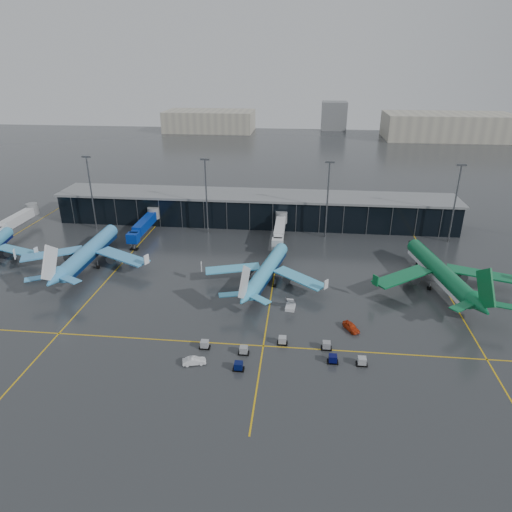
# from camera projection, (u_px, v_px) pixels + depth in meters

# --- Properties ---
(ground) EXTENTS (600.00, 600.00, 0.00)m
(ground) POSITION_uv_depth(u_px,v_px,m) (228.00, 308.00, 110.14)
(ground) COLOR #282B2D
(ground) RESTS_ON ground
(terminal_pier) EXTENTS (142.00, 17.00, 10.70)m
(terminal_pier) POSITION_uv_depth(u_px,v_px,m) (255.00, 208.00, 164.44)
(terminal_pier) COLOR black
(terminal_pier) RESTS_ON ground
(jet_bridges) EXTENTS (94.00, 27.50, 7.20)m
(jet_bridges) POSITION_uv_depth(u_px,v_px,m) (144.00, 225.00, 150.81)
(jet_bridges) COLOR #595B60
(jet_bridges) RESTS_ON ground
(flood_masts) EXTENTS (203.00, 0.50, 25.50)m
(flood_masts) POSITION_uv_depth(u_px,v_px,m) (266.00, 195.00, 149.66)
(flood_masts) COLOR #595B60
(flood_masts) RESTS_ON ground
(distant_hangars) EXTENTS (260.00, 71.00, 22.00)m
(distant_hangars) POSITION_uv_depth(u_px,v_px,m) (349.00, 123.00, 347.84)
(distant_hangars) COLOR #B2AD99
(distant_hangars) RESTS_ON ground
(taxi_lines) EXTENTS (220.00, 120.00, 0.02)m
(taxi_lines) POSITION_uv_depth(u_px,v_px,m) (272.00, 289.00, 118.84)
(taxi_lines) COLOR gold
(taxi_lines) RESTS_ON ground
(airliner_arkefly) EXTENTS (39.87, 45.32, 13.83)m
(airliner_arkefly) POSITION_uv_depth(u_px,v_px,m) (88.00, 243.00, 129.88)
(airliner_arkefly) COLOR #4198D5
(airliner_arkefly) RESTS_ON ground
(airliner_klm_near) EXTENTS (42.39, 46.10, 12.19)m
(airliner_klm_near) POSITION_uv_depth(u_px,v_px,m) (267.00, 262.00, 119.97)
(airliner_klm_near) COLOR #43ADDC
(airliner_klm_near) RESTS_ON ground
(airliner_aer_lingus) EXTENTS (47.44, 51.89, 13.96)m
(airliner_aer_lingus) POSITION_uv_depth(u_px,v_px,m) (441.00, 262.00, 117.90)
(airliner_aer_lingus) COLOR #0B6136
(airliner_aer_lingus) RESTS_ON ground
(baggage_carts) EXTENTS (34.08, 11.11, 1.70)m
(baggage_carts) POSITION_uv_depth(u_px,v_px,m) (284.00, 353.00, 92.12)
(baggage_carts) COLOR black
(baggage_carts) RESTS_ON ground
(mobile_airstair) EXTENTS (2.49, 3.39, 3.45)m
(mobile_airstair) POSITION_uv_depth(u_px,v_px,m) (290.00, 306.00, 109.32)
(mobile_airstair) COLOR silver
(mobile_airstair) RESTS_ON ground
(service_van_red) EXTENTS (3.99, 5.12, 1.63)m
(service_van_red) POSITION_uv_depth(u_px,v_px,m) (351.00, 327.00, 100.79)
(service_van_red) COLOR #B52E0D
(service_van_red) RESTS_ON ground
(service_van_white) EXTENTS (4.84, 2.77, 1.51)m
(service_van_white) POSITION_uv_depth(u_px,v_px,m) (194.00, 361.00, 89.62)
(service_van_white) COLOR silver
(service_van_white) RESTS_ON ground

